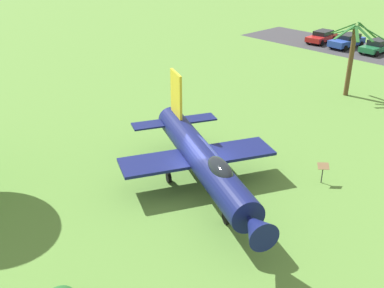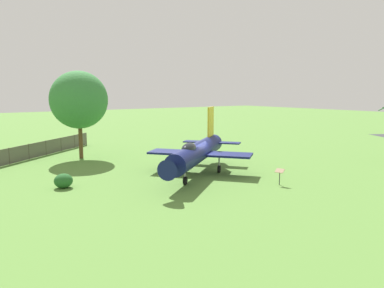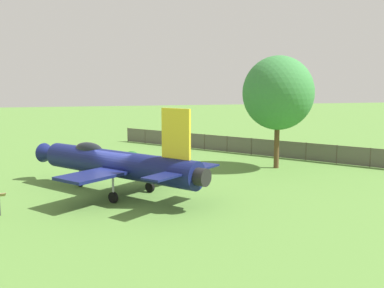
{
  "view_description": "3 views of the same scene",
  "coord_description": "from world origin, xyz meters",
  "views": [
    {
      "loc": [
        -6.5,
        19.72,
        12.55
      ],
      "look_at": [
        0.77,
        -0.71,
        2.14
      ],
      "focal_mm": 42.51,
      "sensor_mm": 36.0,
      "label": 1
    },
    {
      "loc": [
        -23.15,
        16.99,
        6.52
      ],
      "look_at": [
        0.28,
        0.36,
        2.42
      ],
      "focal_mm": 34.94,
      "sensor_mm": 36.0,
      "label": 2
    },
    {
      "loc": [
        -2.23,
        -25.13,
        6.4
      ],
      "look_at": [
        4.95,
        2.02,
        2.5
      ],
      "focal_mm": 41.21,
      "sensor_mm": 36.0,
      "label": 3
    }
  ],
  "objects": [
    {
      "name": "ground_plane",
      "position": [
        0.0,
        0.0,
        0.0
      ],
      "size": [
        200.0,
        200.0,
        0.0
      ],
      "primitive_type": "plane",
      "color": "#568438"
    },
    {
      "name": "display_jet",
      "position": [
        -0.22,
        0.27,
        1.83
      ],
      "size": [
        10.2,
        11.65,
        5.13
      ],
      "rotation": [
        0.0,
        0.0,
        2.24
      ],
      "color": "#111951",
      "rests_on": "ground_plane"
    },
    {
      "name": "shade_tree",
      "position": [
        12.36,
        5.05,
        5.65
      ],
      "size": [
        5.25,
        5.47,
        8.42
      ],
      "color": "brown",
      "rests_on": "ground_plane"
    },
    {
      "name": "shrub_near_fence",
      "position": [
        1.99,
        9.84,
        0.49
      ],
      "size": [
        1.21,
        1.24,
        0.98
      ],
      "color": "#235B26",
      "rests_on": "ground_plane"
    },
    {
      "name": "info_plaque",
      "position": [
        -5.96,
        -2.7,
        0.85
      ],
      "size": [
        0.69,
        0.55,
        1.14
      ],
      "color": "#333333",
      "rests_on": "ground_plane"
    }
  ]
}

